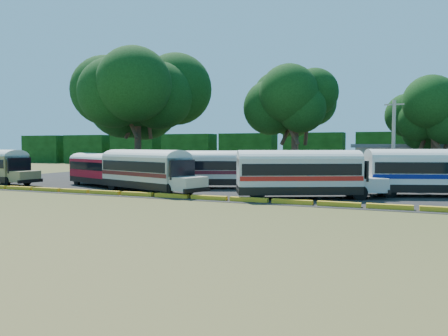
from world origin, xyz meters
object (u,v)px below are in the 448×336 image
at_px(bus_white_red, 301,171).
at_px(bus_cream_west, 147,168).
at_px(bus_red, 102,167).
at_px(tree_west, 137,89).

bearing_deg(bus_white_red, bus_cream_west, 156.65).
height_order(bus_red, tree_west, tree_west).
bearing_deg(tree_west, bus_cream_west, -53.95).
relative_size(bus_white_red, tree_west, 0.73).
xyz_separation_m(bus_red, tree_west, (-2.84, 10.33, 8.62)).
relative_size(bus_red, bus_white_red, 0.89).
bearing_deg(bus_red, bus_white_red, 15.74).
bearing_deg(bus_red, bus_cream_west, 1.03).
distance_m(bus_red, bus_cream_west, 6.99).
distance_m(bus_cream_west, bus_white_red, 12.80).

